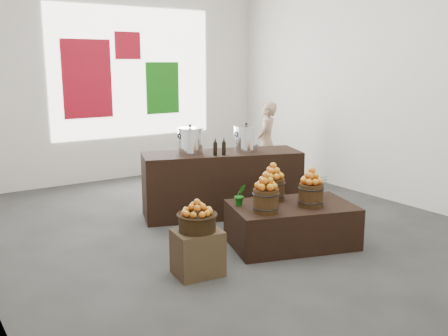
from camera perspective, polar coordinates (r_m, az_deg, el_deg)
ground at (r=6.89m, az=-0.37°, el=-6.60°), size 7.00×7.00×0.00m
back_wall at (r=9.65m, az=-12.03°, el=10.57°), size 6.00×0.04×4.00m
back_opening at (r=9.75m, az=-10.32°, el=10.65°), size 3.20×0.02×2.40m
deco_red_left at (r=9.42m, az=-15.37°, el=9.78°), size 0.90×0.04×1.40m
deco_green_right at (r=10.00m, az=-7.04°, el=9.06°), size 0.70×0.04×1.00m
deco_red_upper at (r=9.70m, az=-10.96°, el=13.58°), size 0.50×0.04×0.50m
crate at (r=5.31m, az=-3.04°, el=-9.64°), size 0.52×0.45×0.48m
wicker_basket at (r=5.19m, az=-3.08°, el=-6.26°), size 0.39×0.39×0.18m
apples_in_basket at (r=5.14m, az=-3.10°, el=-4.48°), size 0.30×0.30×0.16m
display_table at (r=6.18m, az=7.71°, el=-6.42°), size 1.67×1.30×0.51m
apple_bucket_front_left at (r=5.74m, az=4.79°, el=-3.74°), size 0.29×0.29×0.27m
apples_in_bucket_front_left at (r=5.68m, az=4.83°, el=-1.47°), size 0.22×0.22×0.20m
apple_bucket_front_right at (r=6.05m, az=9.91°, el=-3.05°), size 0.29×0.29×0.27m
apples_in_bucket_front_right at (r=6.00m, az=9.99°, el=-0.89°), size 0.22×0.22×0.20m
apple_bucket_rear at (r=6.26m, az=5.59°, el=-2.42°), size 0.29×0.29×0.27m
apples_in_bucket_rear at (r=6.21m, az=5.63°, el=-0.33°), size 0.22×0.22×0.20m
herb_garnish_right at (r=6.48m, az=10.61°, el=-2.00°), size 0.30×0.28×0.29m
herb_garnish_left at (r=5.98m, az=1.85°, el=-3.11°), size 0.16×0.14×0.26m
counter at (r=7.28m, az=-0.23°, el=-1.78°), size 2.38×1.42×0.93m
stock_pot_left at (r=7.05m, az=-3.89°, el=3.05°), size 0.35×0.35×0.35m
stock_pot_center at (r=7.25m, az=2.53°, el=3.30°), size 0.35×0.35×0.35m
oil_cruets at (r=6.94m, az=0.23°, el=2.54°), size 0.18×0.11×0.26m
shopper at (r=9.24m, az=4.88°, el=2.93°), size 0.65×0.61×1.49m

